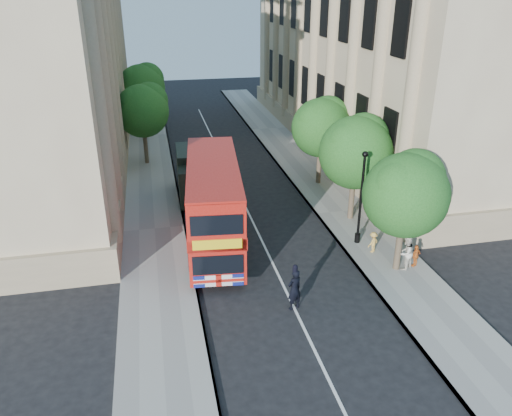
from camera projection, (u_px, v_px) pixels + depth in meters
ground at (301, 322)px, 20.92m from camera, size 120.00×120.00×0.00m
pavement_right at (343, 212)px, 30.92m from camera, size 3.50×80.00×0.12m
pavement_left at (155, 229)px, 28.72m from camera, size 3.50×80.00×0.12m
building_right at (381, 37)px, 41.30m from camera, size 12.00×38.00×18.00m
building_left at (26, 44)px, 36.01m from camera, size 12.00×38.00×18.00m
tree_right_near at (407, 191)px, 23.01m from camera, size 4.00×4.00×6.08m
tree_right_mid at (356, 148)px, 28.28m from camera, size 4.20×4.20×6.37m
tree_right_far at (322, 124)px, 33.69m from camera, size 4.00×4.00×6.15m
tree_left_far at (143, 108)px, 37.62m from camera, size 4.00×4.00×6.30m
tree_left_back at (142, 85)px, 44.65m from camera, size 4.20×4.20×6.65m
lamp_post at (361, 202)px, 26.21m from camera, size 0.32×0.32×5.16m
double_decker_bus at (214, 202)px, 26.15m from camera, size 3.56×10.01×4.53m
box_van at (195, 176)px, 32.52m from camera, size 2.43×5.55×3.13m
police_constable at (294, 290)px, 21.41m from camera, size 0.83×0.70×1.93m
woman_pedestrian at (406, 253)px, 24.28m from camera, size 1.08×1.02×1.77m
child_a at (416, 256)px, 24.61m from camera, size 0.74×0.56×1.17m
child_b at (373, 242)px, 25.96m from camera, size 0.84×0.72×1.13m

